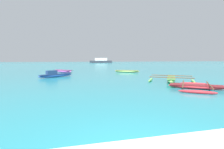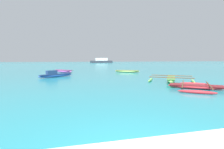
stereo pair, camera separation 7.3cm
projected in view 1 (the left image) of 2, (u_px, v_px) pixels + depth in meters
name	position (u px, v px, depth m)	size (l,w,h in m)	color
moored_boat_0	(127.00, 71.00, 25.35)	(3.56, 2.34, 0.33)	#C7D96D
moored_boat_1	(171.00, 79.00, 14.97)	(4.53, 4.23, 0.48)	#8ADD6A
moored_boat_2	(196.00, 86.00, 11.40)	(3.84, 4.16, 0.34)	red
moored_boat_3	(55.00, 75.00, 18.63)	(3.51, 2.81, 0.75)	#2852A5
moored_boat_4	(64.00, 71.00, 25.03)	(2.74, 3.18, 0.39)	#D85EBA
distant_ferry	(101.00, 61.00, 87.96)	(10.99, 2.42, 2.42)	#2D333D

